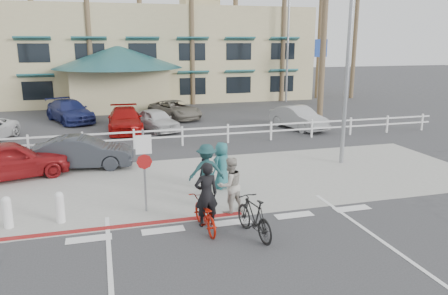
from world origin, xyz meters
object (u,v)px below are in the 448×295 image
object	(u,v)px
bike_red	(204,214)
car_white_sedan	(83,152)
bike_black	(254,217)
car_red_compact	(8,160)
sign_post	(144,167)

from	to	relation	value
bike_red	car_white_sedan	size ratio (longest dim) A/B	0.44
bike_black	car_red_compact	world-z (taller)	car_red_compact
sign_post	bike_red	xyz separation A→B (m)	(1.44, -1.86, -0.97)
bike_black	car_red_compact	size ratio (longest dim) A/B	0.42
car_white_sedan	bike_red	bearing A→B (deg)	-148.04
bike_red	bike_black	distance (m)	1.42
bike_red	car_white_sedan	world-z (taller)	car_white_sedan
bike_red	bike_black	world-z (taller)	bike_black
bike_red	car_red_compact	distance (m)	9.02
car_red_compact	sign_post	bearing A→B (deg)	-150.96
car_red_compact	bike_red	bearing A→B (deg)	-152.76
sign_post	bike_red	distance (m)	2.54
bike_black	car_white_sedan	size ratio (longest dim) A/B	0.46
sign_post	bike_black	world-z (taller)	sign_post
bike_red	sign_post	bearing A→B (deg)	-56.50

